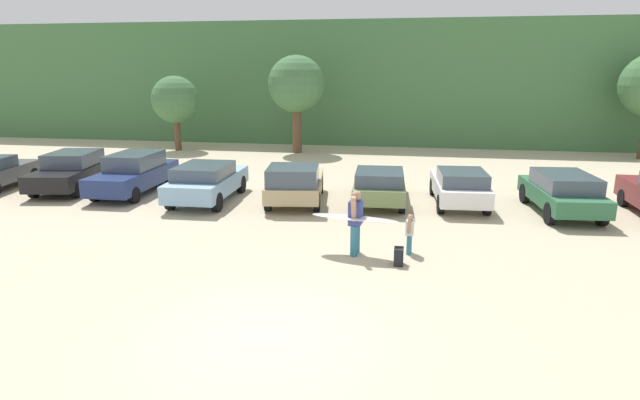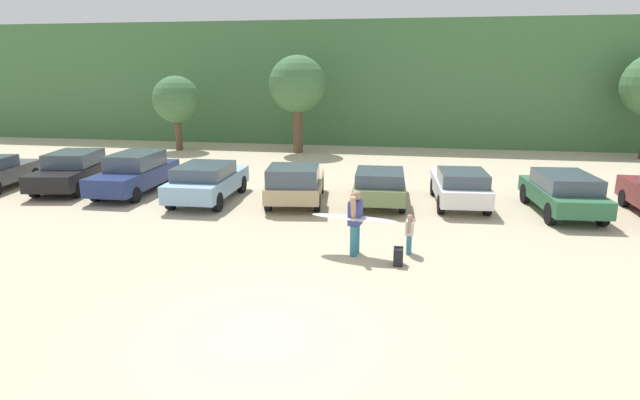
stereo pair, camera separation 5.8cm
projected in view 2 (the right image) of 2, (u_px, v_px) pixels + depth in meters
ground_plane at (261, 335)px, 9.84m from camera, size 120.00×120.00×0.00m
hillside_ridge at (378, 82)px, 38.17m from camera, size 108.00×12.00×7.79m
tree_center_left at (176, 100)px, 31.20m from camera, size 2.80×2.80×4.45m
tree_far_left at (297, 85)px, 30.06m from camera, size 3.27×3.27×5.62m
parked_car_black at (74, 170)px, 21.64m from camera, size 2.61×4.95×1.53m
parked_car_navy at (135, 173)px, 20.94m from camera, size 1.87×4.79×1.59m
parked_car_sky_blue at (207, 181)px, 19.56m from camera, size 2.02×4.46×1.45m
parked_car_tan at (295, 183)px, 19.21m from camera, size 2.43×4.32×1.52m
parked_car_olive_green at (380, 184)px, 19.22m from camera, size 2.02×4.41×1.36m
parked_car_white at (460, 186)px, 18.95m from camera, size 1.97×4.27×1.38m
parked_car_forest_green at (563, 192)px, 17.84m from camera, size 2.14×4.37×1.43m
person_adult at (355, 219)px, 13.88m from camera, size 0.37×0.73×1.76m
person_child at (410, 232)px, 14.03m from camera, size 0.23×0.47×1.11m
surfboard_white at (354, 218)px, 13.84m from camera, size 2.46×1.05×0.13m
backpack_dropped at (398, 257)px, 13.31m from camera, size 0.24×0.34×0.45m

